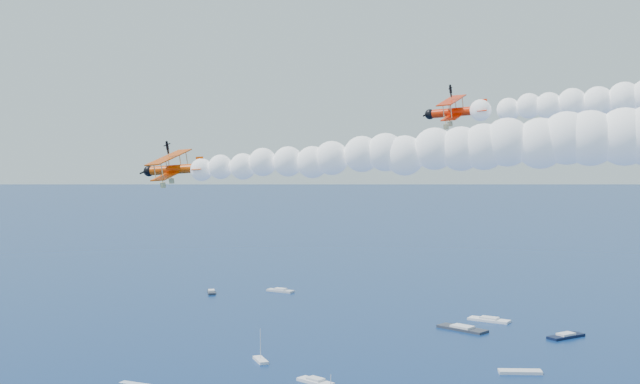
% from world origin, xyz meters
% --- Properties ---
extents(biplane_lead, '(8.25, 9.52, 7.11)m').
position_xyz_m(biplane_lead, '(12.77, 27.84, 57.15)').
color(biplane_lead, red).
extents(biplane_trail, '(8.82, 10.12, 7.12)m').
position_xyz_m(biplane_trail, '(-14.87, 10.08, 50.57)').
color(biplane_trail, '#D64304').
extents(smoke_trail_trail, '(55.98, 17.25, 10.15)m').
position_xyz_m(smoke_trail_trail, '(12.66, 13.09, 52.66)').
color(smoke_trail_trail, white).
extents(spectator_boats, '(239.42, 175.97, 0.70)m').
position_xyz_m(spectator_boats, '(0.91, 122.42, 0.35)').
color(spectator_boats, white).
rests_on(spectator_boats, ground).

